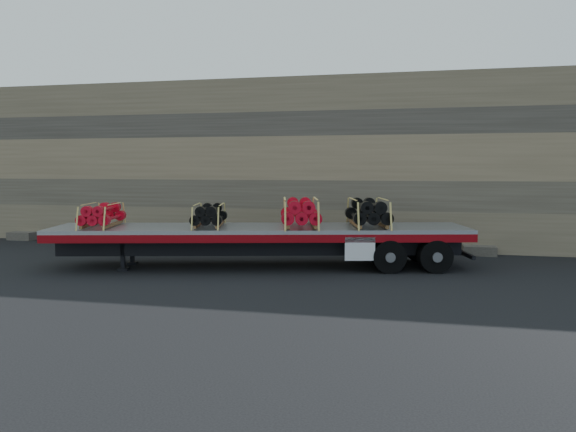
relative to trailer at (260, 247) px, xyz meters
name	(u,v)px	position (x,y,z in m)	size (l,w,h in m)	color
ground	(269,270)	(0.42, -0.43, -0.68)	(120.00, 120.00, 0.00)	black
rock_wall	(308,163)	(0.42, 6.07, 2.82)	(44.00, 3.00, 7.00)	#7A6B54
trailer	(260,247)	(0.00, 0.00, 0.00)	(13.67, 2.63, 1.37)	#A5A7AC
bundle_front	(102,216)	(-5.08, -1.27, 1.05)	(1.03, 2.07, 0.73)	red
bundle_midfront	(209,216)	(-1.63, -0.41, 1.04)	(1.00, 2.01, 0.71)	black
bundle_midrear	(300,213)	(1.30, 0.33, 1.13)	(1.26, 2.52, 0.89)	red
bundle_rear	(368,213)	(3.49, 0.87, 1.12)	(1.24, 2.47, 0.88)	black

